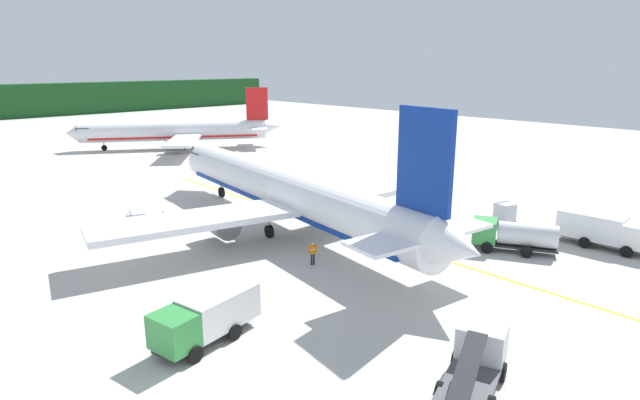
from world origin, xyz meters
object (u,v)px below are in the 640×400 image
service_truck_baggage (512,234)px  cargo_container_mid (397,238)px  airliner_mid_apron (178,132)px  service_truck_catering (476,361)px  crew_loader_right (164,219)px  crew_marshaller (313,251)px  airliner_foreground (289,193)px  service_truck_pushback (602,229)px  cargo_container_near (504,214)px  crew_loader_left (372,224)px  cargo_container_far (136,222)px  service_truck_fuel (207,316)px

service_truck_baggage → cargo_container_mid: bearing=132.6°
airliner_mid_apron → service_truck_catering: size_ratio=4.58×
crew_loader_right → crew_marshaller: bearing=-75.3°
service_truck_catering → crew_marshaller: (4.54, 16.01, -0.12)m
airliner_foreground → service_truck_pushback: bearing=-53.8°
airliner_mid_apron → cargo_container_near: airliner_mid_apron is taller
crew_loader_left → airliner_foreground: bearing=123.7°
cargo_container_mid → crew_loader_right: 20.59m
service_truck_pushback → airliner_foreground: bearing=126.2°
cargo_container_near → crew_marshaller: cargo_container_near is taller
cargo_container_far → airliner_mid_apron: bearing=56.8°
cargo_container_mid → crew_marshaller: size_ratio=1.31×
service_truck_pushback → airliner_mid_apron: bearing=89.7°
service_truck_pushback → cargo_container_near: 8.49m
cargo_container_mid → crew_marshaller: (-7.27, 2.07, 0.15)m
airliner_foreground → airliner_mid_apron: bearing=72.1°
crew_marshaller → crew_loader_right: 15.69m
service_truck_baggage → cargo_container_mid: 9.01m
cargo_container_far → service_truck_catering: bearing=-87.3°
crew_marshaller → service_truck_baggage: bearing=-33.1°
cargo_container_mid → crew_marshaller: 7.56m
cargo_container_near → service_truck_fuel: bearing=178.9°
airliner_mid_apron → service_truck_fuel: bearing=-117.6°
cargo_container_far → service_truck_fuel: bearing=-104.9°
crew_marshaller → crew_loader_left: bearing=10.5°
airliner_mid_apron → crew_marshaller: size_ratio=18.13×
service_truck_catering → crew_loader_left: bearing=53.7°
service_truck_fuel → service_truck_pushback: (31.00, -9.09, 0.07)m
airliner_foreground → airliner_mid_apron: 50.73m
airliner_foreground → cargo_container_far: airliner_foreground is taller
airliner_mid_apron → service_truck_pushback: size_ratio=4.76×
cargo_container_mid → crew_loader_left: cargo_container_mid is taller
airliner_foreground → cargo_container_mid: (3.01, -9.77, -2.49)m
airliner_mid_apron → cargo_container_mid: (-12.62, -58.03, -2.03)m
airliner_mid_apron → cargo_container_near: (-0.13, -60.69, -1.95)m
cargo_container_far → crew_marshaller: size_ratio=1.30×
airliner_foreground → crew_loader_right: size_ratio=23.28×
service_truck_fuel → cargo_container_far: bearing=75.1°
airliner_mid_apron → service_truck_baggage: airliner_mid_apron is taller
service_truck_fuel → cargo_container_mid: 18.85m
airliner_mid_apron → service_truck_pushback: (-0.35, -69.16, -1.41)m
crew_loader_right → cargo_container_near: bearing=-40.0°
service_truck_pushback → cargo_container_far: bearing=131.0°
airliner_foreground → cargo_container_mid: size_ratio=18.02×
service_truck_fuel → cargo_container_far: size_ratio=2.79×
crew_marshaller → crew_loader_right: (-3.99, 15.17, 0.01)m
cargo_container_mid → service_truck_pushback: bearing=-42.2°
crew_loader_left → crew_loader_right: (-12.35, 13.61, 0.07)m
service_truck_fuel → cargo_container_mid: (18.73, 2.03, -0.55)m
service_truck_pushback → cargo_container_far: service_truck_pushback is taller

